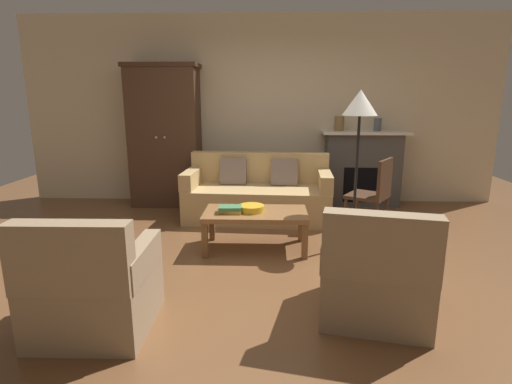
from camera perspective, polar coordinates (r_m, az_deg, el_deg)
The scene contains 15 objects.
ground_plane at distance 4.08m, azimuth -0.43°, elevation -9.98°, with size 9.60×9.60×0.00m, color brown.
back_wall at distance 6.30m, azimuth 0.57°, elevation 11.42°, with size 7.20×0.10×2.80m, color beige.
fireplace at distance 6.28m, azimuth 14.79°, elevation 3.34°, with size 1.26×0.48×1.12m.
armoire at distance 6.19m, azimuth -12.71°, elevation 7.73°, with size 1.06×0.57×2.08m.
couch at distance 5.44m, azimuth 0.26°, elevation -0.45°, with size 1.96×0.95×0.86m.
coffee_table at distance 4.32m, azimuth -0.06°, elevation -3.46°, with size 1.10×0.60×0.42m.
fruit_bowl at distance 4.30m, azimuth -0.64°, elevation -2.32°, with size 0.27×0.27×0.07m, color gold.
book_stack at distance 4.26m, azimuth -3.63°, elevation -2.47°, with size 0.26×0.20×0.07m.
mantel_vase_bronze at distance 6.12m, azimuth 11.68°, elevation 9.46°, with size 0.14×0.14×0.21m, color olive.
mantel_vase_slate at distance 6.23m, azimuth 16.82°, elevation 9.12°, with size 0.11×0.11×0.19m, color #565B66.
armchair_near_left at distance 3.09m, azimuth -22.08°, elevation -12.58°, with size 0.79×0.78×0.88m.
armchair_near_right at distance 3.17m, azimuth 16.57°, elevation -11.50°, with size 0.91×0.91×0.88m.
side_chair_wooden at distance 5.06m, azimuth 16.44°, elevation 0.22°, with size 0.61×0.61×0.90m.
floor_lamp at distance 4.37m, azimuth 14.47°, elevation 10.87°, with size 0.36×0.36×1.69m.
dog at distance 3.94m, azimuth -20.06°, elevation -7.84°, with size 0.29×0.56×0.39m.
Camera 1 is at (0.17, -3.74, 1.62)m, focal length 28.28 mm.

